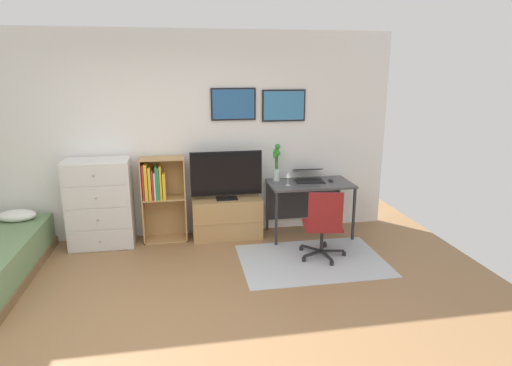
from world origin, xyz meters
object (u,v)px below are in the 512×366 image
object	(u,v)px
bookshelf	(160,192)
television	(226,175)
dresser	(100,204)
laptop	(309,176)
office_chair	(323,223)
bamboo_vase	(277,162)
wine_glass	(288,175)
desk	(308,191)
tv_stand	(227,218)
computer_mouse	(331,180)

from	to	relation	value
bookshelf	television	distance (m)	0.89
dresser	laptop	bearing A→B (deg)	0.63
office_chair	bamboo_vase	distance (m)	1.17
bamboo_vase	wine_glass	distance (m)	0.31
television	office_chair	size ratio (longest dim) A/B	1.09
desk	wine_glass	world-z (taller)	wine_glass
dresser	office_chair	bearing A→B (deg)	-18.61
television	tv_stand	bearing A→B (deg)	90.00
desk	bamboo_vase	bearing A→B (deg)	165.99
tv_stand	bamboo_vase	xyz separation A→B (m)	(0.69, 0.07, 0.73)
tv_stand	dresser	bearing A→B (deg)	-179.46
television	bamboo_vase	world-z (taller)	bamboo_vase
office_chair	laptop	size ratio (longest dim) A/B	1.98
laptop	computer_mouse	world-z (taller)	laptop
office_chair	wine_glass	bearing A→B (deg)	120.17
wine_glass	bamboo_vase	bearing A→B (deg)	109.75
office_chair	wine_glass	xyz separation A→B (m)	(-0.26, 0.71, 0.42)
dresser	television	bearing A→B (deg)	-0.26
office_chair	laptop	xyz separation A→B (m)	(0.08, 0.92, 0.35)
laptop	bamboo_vase	size ratio (longest dim) A/B	0.86
television	laptop	size ratio (longest dim) A/B	2.16
tv_stand	television	bearing A→B (deg)	-90.00
dresser	laptop	xyz separation A→B (m)	(2.73, 0.03, 0.24)
bookshelf	office_chair	bearing A→B (deg)	-26.62
office_chair	laptop	bearing A→B (deg)	95.13
dresser	bookshelf	world-z (taller)	dresser
dresser	tv_stand	distance (m)	1.63
office_chair	computer_mouse	size ratio (longest dim) A/B	8.27
laptop	office_chair	bearing A→B (deg)	-91.09
office_chair	computer_mouse	bearing A→B (deg)	76.05
dresser	bookshelf	bearing A→B (deg)	5.01
bookshelf	computer_mouse	world-z (taller)	bookshelf
bookshelf	desk	xyz separation A→B (m)	(1.98, -0.08, -0.05)
laptop	tv_stand	bearing A→B (deg)	-175.10
bookshelf	office_chair	size ratio (longest dim) A/B	1.30
bamboo_vase	wine_glass	bearing A→B (deg)	-70.25
dresser	wine_glass	bearing A→B (deg)	-4.28
dresser	computer_mouse	size ratio (longest dim) A/B	10.89
desk	bamboo_vase	xyz separation A→B (m)	(-0.42, 0.11, 0.39)
tv_stand	computer_mouse	xyz separation A→B (m)	(1.41, -0.10, 0.49)
computer_mouse	bookshelf	bearing A→B (deg)	176.21
computer_mouse	wine_glass	bearing A→B (deg)	-171.45
laptop	bamboo_vase	world-z (taller)	bamboo_vase
desk	dresser	bearing A→B (deg)	179.61
dresser	television	size ratio (longest dim) A/B	1.21
office_chair	bamboo_vase	world-z (taller)	bamboo_vase
laptop	bamboo_vase	distance (m)	0.48
office_chair	desk	bearing A→B (deg)	95.85
desk	office_chair	world-z (taller)	office_chair
bookshelf	desk	distance (m)	1.98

